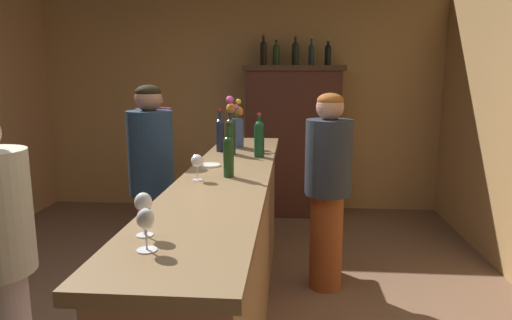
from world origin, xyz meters
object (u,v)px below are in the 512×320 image
wine_glass_front (143,205)px  patron_tall (156,158)px  display_bottle_midleft (276,54)px  patron_near_entrance (152,185)px  display_cabinet (293,139)px  wine_glass_mid (197,162)px  display_bottle_right (328,54)px  wine_bottle_chardonnay (229,154)px  wine_bottle_rose (230,135)px  wine_bottle_riesling (259,137)px  bar_counter (228,254)px  display_bottle_left (263,52)px  display_bottle_midright (311,54)px  wine_glass_rear (146,221)px  flower_arrangement (235,126)px  wine_bottle_pinot (220,133)px  bartender (328,184)px  cheese_plate (209,165)px  display_bottle_center (295,52)px

wine_glass_front → patron_tall: (-0.85, 2.90, -0.37)m
display_bottle_midleft → patron_near_entrance: 2.61m
display_cabinet → display_bottle_midleft: size_ratio=6.14×
wine_glass_mid → display_bottle_right: bearing=71.9°
wine_bottle_chardonnay → wine_glass_front: (-0.18, -1.02, -0.02)m
wine_bottle_rose → wine_bottle_riesling: 0.24m
bar_counter → display_bottle_left: size_ratio=9.08×
bar_counter → wine_bottle_chardonnay: 0.68m
wine_bottle_chardonnay → display_bottle_midright: bearing=78.2°
wine_glass_rear → patron_tall: 3.20m
display_bottle_left → flower_arrangement: bearing=-94.4°
bar_counter → display_bottle_right: size_ratio=10.92×
wine_bottle_pinot → bar_counter: bearing=-77.8°
patron_near_entrance → bartender: (1.28, 0.31, -0.04)m
wine_glass_rear → wine_glass_front: bearing=110.9°
display_cabinet → cheese_plate: display_cabinet is taller
display_bottle_midleft → wine_bottle_rose: bearing=-97.7°
wine_glass_rear → flower_arrangement: size_ratio=0.35×
wine_bottle_chardonnay → display_bottle_left: (0.03, 2.77, 0.72)m
wine_bottle_chardonnay → wine_glass_mid: 0.20m
display_bottle_midleft → bartender: bearing=-76.3°
cheese_plate → patron_near_entrance: patron_near_entrance is taller
wine_bottle_pinot → wine_bottle_riesling: bearing=-34.0°
display_bottle_midright → patron_near_entrance: display_bottle_midright is taller
display_bottle_right → patron_tall: display_bottle_right is taller
display_bottle_center → display_bottle_midright: size_ratio=1.03×
cheese_plate → display_bottle_midleft: display_bottle_midleft is taller
wine_bottle_pinot → display_bottle_right: display_bottle_right is taller
wine_bottle_pinot → flower_arrangement: size_ratio=0.78×
display_bottle_midleft → display_bottle_center: display_bottle_center is taller
wine_bottle_rose → display_bottle_midright: (0.67, 2.00, 0.69)m
wine_bottle_pinot → display_bottle_midright: (0.77, 1.87, 0.69)m
display_bottle_left → bartender: display_bottle_left is taller
display_cabinet → wine_bottle_rose: 2.07m
bar_counter → wine_glass_front: wine_glass_front is taller
wine_glass_front → wine_glass_rear: size_ratio=1.11×
flower_arrangement → patron_near_entrance: bearing=-130.9°
wine_glass_mid → bartender: (0.82, 0.92, -0.34)m
display_bottle_midright → patron_near_entrance: size_ratio=0.20×
wine_bottle_pinot → bartender: (0.84, -0.08, -0.37)m
wine_glass_mid → patron_tall: patron_tall is taller
flower_arrangement → display_bottle_midright: (0.68, 1.64, 0.66)m
wine_glass_front → bartender: 2.04m
bartender → cheese_plate: bearing=30.5°
bar_counter → patron_tall: size_ratio=2.09×
flower_arrangement → display_bottle_midright: size_ratio=1.34×
patron_near_entrance → bar_counter: bearing=-5.5°
wine_bottle_riesling → patron_near_entrance: (-0.76, -0.17, -0.33)m
wine_bottle_pinot → cheese_plate: (0.02, -0.59, -0.14)m
flower_arrangement → wine_glass_mid: bearing=-93.1°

